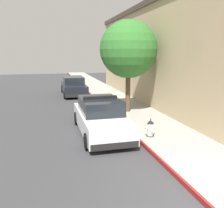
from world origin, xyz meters
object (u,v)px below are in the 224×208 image
fire_hydrant (150,128)px  street_tree (128,49)px  police_cruiser (101,117)px  parked_car_silver_ahead (74,86)px

fire_hydrant → street_tree: (0.50, 4.50, 3.23)m
police_cruiser → street_tree: bearing=53.9°
fire_hydrant → street_tree: street_tree is taller
police_cruiser → street_tree: (2.30, 3.16, 2.98)m
police_cruiser → fire_hydrant: 2.26m
police_cruiser → street_tree: size_ratio=0.93×
police_cruiser → fire_hydrant: bearing=-36.7°
parked_car_silver_ahead → fire_hydrant: 12.25m
fire_hydrant → street_tree: bearing=83.7°
police_cruiser → parked_car_silver_ahead: (-0.08, 10.76, -0.00)m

